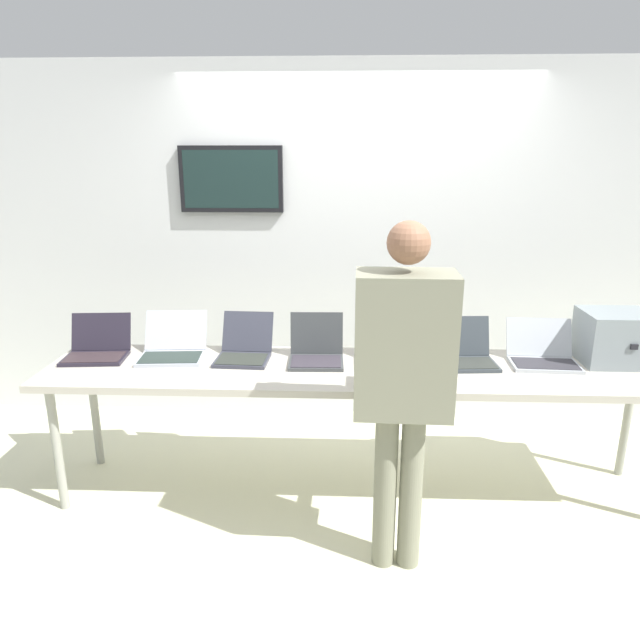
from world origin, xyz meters
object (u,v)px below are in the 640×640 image
object	(u,v)px
laptop_station_3	(316,351)
laptop_station_5	(467,353)
laptop_station_1	(173,347)
laptop_station_4	(389,352)
equipment_box	(620,337)
laptop_station_6	(542,354)
laptop_station_0	(97,348)
person	(403,369)
laptop_station_2	(244,349)
workbench	(358,375)

from	to	relation	value
laptop_station_3	laptop_station_5	distance (m)	0.87
laptop_station_1	laptop_station_4	world-z (taller)	laptop_station_4
equipment_box	laptop_station_1	distance (m)	2.62
laptop_station_5	laptop_station_6	xyz separation A→B (m)	(0.44, 0.01, -0.00)
laptop_station_0	laptop_station_1	world-z (taller)	laptop_station_1
laptop_station_1	person	xyz separation A→B (m)	(1.29, -0.77, 0.18)
laptop_station_0	laptop_station_6	bearing A→B (deg)	0.11
laptop_station_2	laptop_station_6	size ratio (longest dim) A/B	0.97
laptop_station_6	laptop_station_1	bearing A→B (deg)	179.33
equipment_box	laptop_station_0	xyz separation A→B (m)	(-3.07, -0.04, -0.09)
laptop_station_1	laptop_station_5	xyz separation A→B (m)	(1.74, -0.04, 0.00)
equipment_box	laptop_station_2	bearing A→B (deg)	-179.46
laptop_station_2	laptop_station_1	bearing A→B (deg)	178.11
laptop_station_0	laptop_station_5	size ratio (longest dim) A/B	1.13
workbench	laptop_station_2	xyz separation A→B (m)	(-0.67, 0.13, 0.10)
laptop_station_0	laptop_station_6	xyz separation A→B (m)	(2.62, 0.01, -0.00)
laptop_station_0	laptop_station_5	distance (m)	2.19
laptop_station_0	person	distance (m)	1.90
laptop_station_3	laptop_station_6	bearing A→B (deg)	0.95
laptop_station_1	laptop_station_3	world-z (taller)	laptop_station_3
laptop_station_2	laptop_station_3	xyz separation A→B (m)	(0.43, -0.03, 0.00)
laptop_station_1	laptop_station_3	size ratio (longest dim) A/B	1.28
equipment_box	laptop_station_6	distance (m)	0.45
laptop_station_4	person	world-z (taller)	person
laptop_station_0	equipment_box	bearing A→B (deg)	0.69
laptop_station_3	laptop_station_5	bearing A→B (deg)	0.61
laptop_station_6	workbench	bearing A→B (deg)	-173.49
laptop_station_1	laptop_station_6	size ratio (longest dim) A/B	1.05
laptop_station_3	laptop_station_4	bearing A→B (deg)	0.84
person	laptop_station_0	bearing A→B (deg)	157.01
laptop_station_0	laptop_station_1	size ratio (longest dim) A/B	0.93
person	laptop_station_3	bearing A→B (deg)	120.65
laptop_station_4	laptop_station_3	bearing A→B (deg)	-179.16
equipment_box	person	bearing A→B (deg)	-149.72
laptop_station_5	laptop_station_4	bearing A→B (deg)	-179.60
laptop_station_6	laptop_station_3	bearing A→B (deg)	-179.05
equipment_box	laptop_station_6	size ratio (longest dim) A/B	1.12
laptop_station_3	laptop_station_6	size ratio (longest dim) A/B	0.82
workbench	equipment_box	world-z (taller)	equipment_box
equipment_box	laptop_station_1	size ratio (longest dim) A/B	1.07
laptop_station_5	person	size ratio (longest dim) A/B	0.20
workbench	laptop_station_3	xyz separation A→B (m)	(-0.24, 0.10, 0.11)
laptop_station_2	person	size ratio (longest dim) A/B	0.22
laptop_station_2	laptop_station_3	world-z (taller)	laptop_station_3
laptop_station_1	person	size ratio (longest dim) A/B	0.24
laptop_station_0	person	world-z (taller)	person
equipment_box	laptop_station_5	size ratio (longest dim) A/B	1.29
equipment_box	laptop_station_4	xyz separation A→B (m)	(-1.33, -0.05, -0.09)
laptop_station_5	laptop_station_2	bearing A→B (deg)	178.96
person	laptop_station_5	bearing A→B (deg)	58.59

